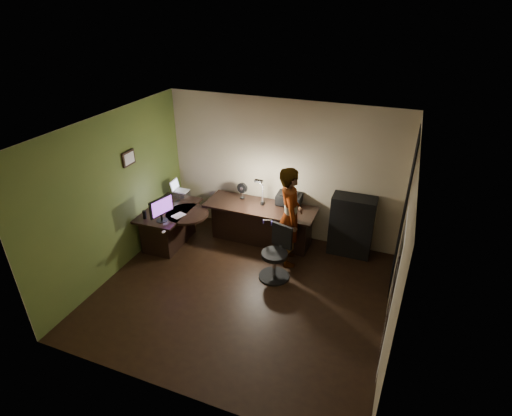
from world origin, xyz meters
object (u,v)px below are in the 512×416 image
(cabinet, at_px, (351,226))
(monitor, at_px, (161,213))
(desk_left, at_px, (171,226))
(desk_right, at_px, (260,224))
(office_chair, at_px, (275,254))
(person, at_px, (290,217))

(cabinet, distance_m, monitor, 3.42)
(desk_left, distance_m, desk_right, 1.72)
(monitor, distance_m, office_chair, 2.13)
(desk_left, bearing_deg, desk_right, 20.96)
(desk_right, distance_m, person, 0.96)
(monitor, bearing_deg, desk_right, 51.43)
(cabinet, relative_size, office_chair, 1.23)
(desk_left, height_order, monitor, monitor)
(desk_left, relative_size, desk_right, 0.61)
(monitor, bearing_deg, person, 32.44)
(desk_right, bearing_deg, desk_left, -157.49)
(cabinet, xyz_separation_m, monitor, (-3.14, -1.31, 0.32))
(office_chair, bearing_deg, desk_right, 138.62)
(desk_right, height_order, office_chair, office_chair)
(office_chair, xyz_separation_m, person, (0.08, 0.55, 0.44))
(cabinet, bearing_deg, person, -146.16)
(desk_right, xyz_separation_m, person, (0.69, -0.41, 0.52))
(desk_right, bearing_deg, cabinet, 8.86)
(desk_left, distance_m, office_chair, 2.22)
(desk_right, relative_size, monitor, 4.17)
(monitor, bearing_deg, cabinet, 38.45)
(desk_left, xyz_separation_m, office_chair, (2.20, -0.30, 0.10))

